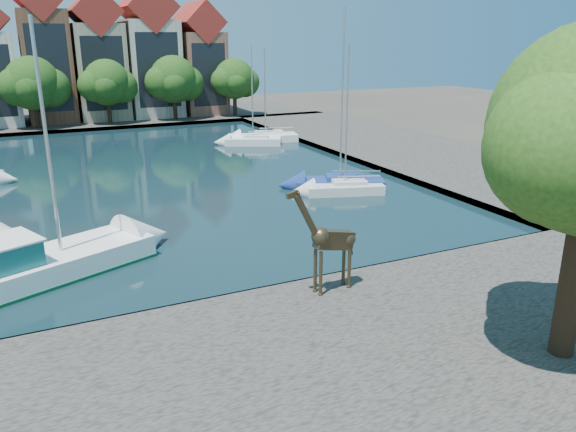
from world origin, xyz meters
name	(u,v)px	position (x,y,z in m)	size (l,w,h in m)	color
ground	(251,300)	(0.00, 0.00, 0.00)	(160.00, 160.00, 0.00)	#38332B
water_basin	(138,176)	(0.00, 24.00, 0.04)	(38.00, 50.00, 0.08)	black
near_quay	(335,383)	(0.00, -7.00, 0.25)	(50.00, 14.00, 0.50)	#4D4943
far_quay	(88,121)	(0.00, 56.00, 0.25)	(60.00, 16.00, 0.50)	#4D4943
right_quay	(399,147)	(25.00, 24.00, 0.25)	(14.00, 52.00, 0.50)	#4D4943
townhouse_center	(46,55)	(-4.00, 55.99, 8.36)	(5.44, 9.18, 16.93)	brown
townhouse_east_inner	(98,60)	(2.00, 55.99, 7.73)	(5.94, 9.18, 15.79)	tan
townhouse_east_mid	(150,56)	(8.50, 55.99, 8.10)	(6.43, 9.18, 16.65)	beige
townhouse_east_end	(199,63)	(15.00, 55.99, 7.11)	(5.44, 9.18, 14.43)	brown
far_tree_mid_west	(34,85)	(-5.89, 50.49, 5.29)	(7.80, 6.00, 8.00)	#332114
far_tree_mid_east	(108,84)	(2.10, 50.49, 5.13)	(7.02, 5.40, 7.52)	#332114
far_tree_east	(174,81)	(10.11, 50.49, 5.24)	(7.54, 5.80, 7.84)	#332114
far_tree_far_east	(235,80)	(18.09, 50.49, 5.08)	(6.76, 5.20, 7.36)	#332114
giraffe_statue	(329,240)	(2.82, -1.53, 2.73)	(3.18, 0.69, 4.53)	#3C301E
motorsailer	(27,265)	(-8.33, 5.65, 0.95)	(10.99, 7.03, 11.29)	white
sailboat_right_a	(345,186)	(12.00, 12.44, 0.60)	(5.64, 3.38, 9.99)	silver
sailboat_right_b	(340,181)	(12.38, 13.75, 0.63)	(6.55, 4.57, 12.34)	navy
sailboat_right_c	(266,136)	(15.00, 33.37, 0.65)	(6.84, 3.60, 9.28)	white
sailboat_right_d	(253,139)	(13.13, 32.18, 0.64)	(5.83, 4.07, 9.68)	white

